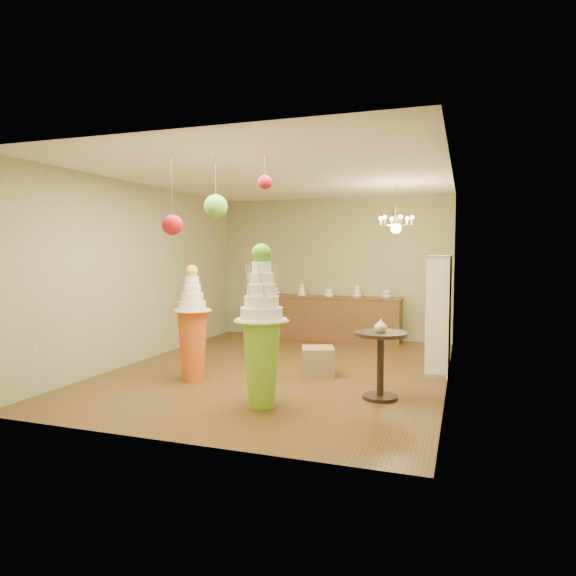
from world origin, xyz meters
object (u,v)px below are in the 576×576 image
(round_table, at_px, (381,356))
(pedestal_green, at_px, (262,341))
(pedestal_orange, at_px, (193,335))
(sideboard, at_px, (329,317))

(round_table, bearing_deg, pedestal_green, -149.02)
(pedestal_green, bearing_deg, round_table, 30.98)
(pedestal_green, xyz_separation_m, pedestal_orange, (-1.40, 0.81, -0.13))
(sideboard, height_order, round_table, sideboard)
(round_table, bearing_deg, sideboard, 112.96)
(sideboard, xyz_separation_m, round_table, (1.72, -4.07, 0.07))
(pedestal_green, xyz_separation_m, sideboard, (-0.43, 4.85, -0.32))
(pedestal_orange, xyz_separation_m, sideboard, (0.97, 4.04, -0.19))
(pedestal_green, distance_m, sideboard, 4.88)
(pedestal_green, relative_size, sideboard, 0.64)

